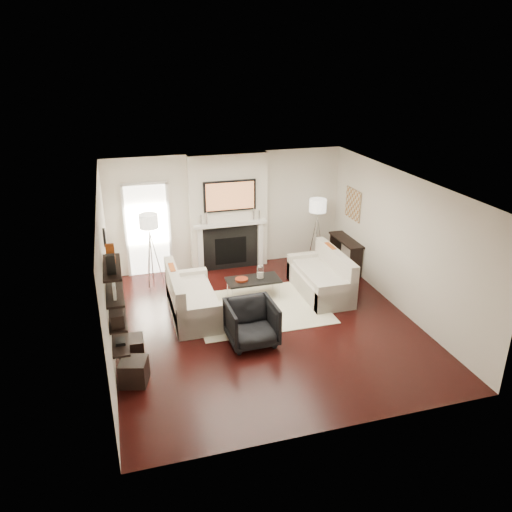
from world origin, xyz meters
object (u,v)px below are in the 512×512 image
object	(u,v)px
loveseat_right_base	(320,284)
ottoman_near	(132,349)
armchair	(252,321)
lamp_right_shade	(318,206)
coffee_table	(253,280)
lamp_left_shade	(149,221)
loveseat_left_base	(194,305)

from	to	relation	value
loveseat_right_base	ottoman_near	distance (m)	4.22
armchair	loveseat_right_base	bearing A→B (deg)	35.85
loveseat_right_base	lamp_right_shade	world-z (taller)	lamp_right_shade
coffee_table	lamp_right_shade	size ratio (longest dim) A/B	2.75
loveseat_right_base	lamp_left_shade	xyz separation A→B (m)	(-3.35, 1.48, 1.24)
loveseat_left_base	armchair	world-z (taller)	armchair
loveseat_right_base	ottoman_near	bearing A→B (deg)	-160.14
coffee_table	ottoman_near	world-z (taller)	coffee_table
loveseat_right_base	lamp_left_shade	world-z (taller)	lamp_left_shade
loveseat_left_base	ottoman_near	xyz separation A→B (m)	(-1.24, -1.23, -0.01)
ottoman_near	lamp_right_shade	bearing A→B (deg)	33.59
coffee_table	ottoman_near	distance (m)	3.04
lamp_right_shade	ottoman_near	distance (m)	5.57
loveseat_right_base	armchair	world-z (taller)	armchair
armchair	coffee_table	bearing A→B (deg)	71.41
ottoman_near	loveseat_left_base	bearing A→B (deg)	44.73
loveseat_right_base	coffee_table	xyz separation A→B (m)	(-1.41, 0.19, 0.19)
armchair	ottoman_near	xyz separation A→B (m)	(-2.06, 0.05, -0.22)
loveseat_right_base	loveseat_left_base	bearing A→B (deg)	-175.67
armchair	lamp_left_shade	bearing A→B (deg)	114.03
loveseat_left_base	lamp_right_shade	bearing A→B (deg)	28.40
coffee_table	armchair	size ratio (longest dim) A/B	1.30
loveseat_left_base	coffee_table	size ratio (longest dim) A/B	1.64
loveseat_left_base	lamp_left_shade	xyz separation A→B (m)	(-0.62, 1.69, 1.24)
lamp_right_shade	loveseat_left_base	bearing A→B (deg)	-151.60
coffee_table	lamp_left_shade	size ratio (longest dim) A/B	2.75
loveseat_left_base	lamp_right_shade	size ratio (longest dim) A/B	4.50
loveseat_left_base	ottoman_near	size ratio (longest dim) A/B	4.50
lamp_right_shade	lamp_left_shade	bearing A→B (deg)	-178.76
loveseat_left_base	coffee_table	world-z (taller)	same
loveseat_left_base	lamp_left_shade	bearing A→B (deg)	110.11
loveseat_right_base	coffee_table	size ratio (longest dim) A/B	1.64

